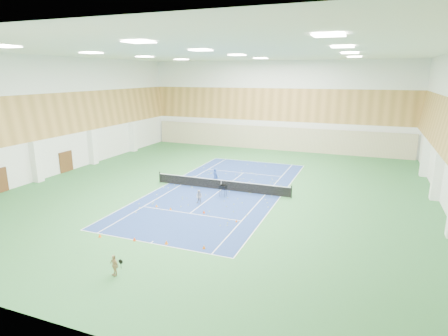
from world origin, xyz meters
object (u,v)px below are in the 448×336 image
Objects in this scene: child_court at (199,197)px; ball_cart at (223,191)px; tennis_net at (221,184)px; coach at (215,177)px; child_apron at (114,265)px.

child_court is 2.65m from ball_cart.
coach reaches higher than tennis_net.
ball_cart is (0.51, 14.16, -0.07)m from child_apron.
tennis_net is at bearing 155.67° from coach.
child_court is at bearing 122.19° from coach.
coach reaches higher than child_apron.
child_apron reaches higher than child_court.
child_apron is at bearing -88.88° from tennis_net.
coach is 1.44× the size of child_court.
tennis_net is 1.64m from coach.
child_court is (0.78, -5.28, -0.25)m from coach.
child_court is 11.78m from child_apron.
child_court is at bearing 111.68° from child_apron.
coach is at bearing 131.89° from tennis_net.
tennis_net is at bearing 88.19° from child_court.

